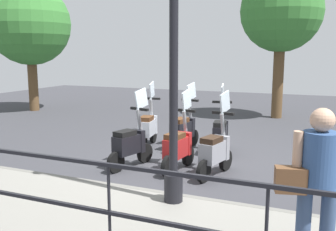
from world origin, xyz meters
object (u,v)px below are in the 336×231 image
at_px(pedestrian_with_bag, 316,178).
at_px(scooter_near_1, 178,146).
at_px(scooter_far_0, 220,133).
at_px(scooter_far_1, 183,129).
at_px(tree_large, 30,25).
at_px(scooter_far_2, 148,127).
at_px(scooter_near_2, 130,144).
at_px(tree_distant, 281,12).
at_px(scooter_near_0, 215,150).
at_px(lamp_post_near, 174,58).

bearing_deg(pedestrian_with_bag, scooter_near_1, 26.30).
xyz_separation_m(scooter_far_0, scooter_far_1, (0.06, 0.89, 0.00)).
bearing_deg(tree_large, scooter_far_2, -117.68).
bearing_deg(scooter_near_2, scooter_near_1, -65.69).
height_order(tree_large, tree_distant, tree_distant).
distance_m(scooter_near_1, scooter_near_2, 0.95).
xyz_separation_m(scooter_near_1, scooter_near_2, (-0.16, 0.94, 0.00)).
relative_size(tree_distant, scooter_near_2, 3.21).
distance_m(scooter_near_0, scooter_far_0, 1.54).
bearing_deg(scooter_near_1, scooter_near_2, 105.75).
bearing_deg(scooter_far_1, lamp_post_near, -149.14).
xyz_separation_m(scooter_near_2, scooter_far_2, (1.62, 0.39, 0.00)).
bearing_deg(scooter_far_0, scooter_far_2, 80.81).
distance_m(lamp_post_near, tree_large, 10.84).
xyz_separation_m(scooter_near_0, scooter_far_0, (1.51, 0.30, 0.00)).
height_order(tree_distant, scooter_far_2, tree_distant).
height_order(pedestrian_with_bag, scooter_near_0, pedestrian_with_bag).
xyz_separation_m(scooter_near_1, scooter_far_1, (1.54, 0.47, 0.00)).
bearing_deg(tree_distant, scooter_far_1, 164.31).
bearing_deg(scooter_near_2, scooter_far_1, -0.57).
relative_size(scooter_near_1, scooter_far_0, 1.00).
bearing_deg(tree_large, scooter_near_0, -119.79).
distance_m(lamp_post_near, scooter_near_0, 2.40).
xyz_separation_m(lamp_post_near, tree_large, (6.64, 8.49, 1.09)).
distance_m(scooter_near_2, scooter_far_2, 1.67).
relative_size(tree_large, scooter_near_0, 3.12).
bearing_deg(pedestrian_with_bag, tree_large, 38.52).
relative_size(pedestrian_with_bag, scooter_near_2, 1.03).
distance_m(scooter_near_0, scooter_near_1, 0.73).
bearing_deg(scooter_near_0, scooter_far_1, 50.25).
xyz_separation_m(scooter_far_1, scooter_far_2, (-0.08, 0.86, 0.00)).
relative_size(pedestrian_with_bag, scooter_far_2, 1.03).
bearing_deg(lamp_post_near, scooter_near_0, -4.55).
xyz_separation_m(lamp_post_near, scooter_near_2, (1.57, 1.53, -1.68)).
height_order(tree_large, scooter_far_2, tree_large).
relative_size(scooter_near_0, scooter_near_2, 1.00).
relative_size(scooter_far_0, scooter_far_1, 1.00).
height_order(scooter_far_0, scooter_far_1, same).
distance_m(tree_large, scooter_far_0, 9.42).
xyz_separation_m(tree_large, scooter_near_1, (-4.91, -7.90, -2.78)).
bearing_deg(scooter_far_0, scooter_near_1, 154.34).
distance_m(tree_distant, scooter_far_0, 6.19).
bearing_deg(pedestrian_with_bag, tree_distant, -6.27).
height_order(scooter_near_0, scooter_far_1, same).
bearing_deg(scooter_far_2, tree_large, 53.51).
bearing_deg(scooter_far_2, scooter_far_0, -98.24).
height_order(tree_distant, scooter_near_0, tree_distant).
bearing_deg(lamp_post_near, tree_distant, -2.83).
relative_size(scooter_far_0, scooter_far_2, 1.00).
xyz_separation_m(tree_distant, scooter_far_1, (-5.28, 1.48, -3.06)).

